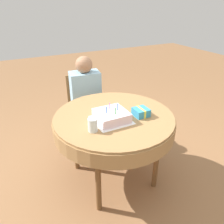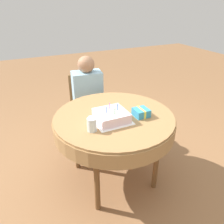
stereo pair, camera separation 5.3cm
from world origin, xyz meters
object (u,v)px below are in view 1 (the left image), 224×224
(gift_box, at_px, (141,112))
(birthday_cake, at_px, (112,116))
(person, at_px, (86,93))
(drinking_glass, at_px, (93,125))
(chair, at_px, (85,106))

(gift_box, bearing_deg, birthday_cake, 170.89)
(person, bearing_deg, drinking_glass, -99.10)
(birthday_cake, bearing_deg, gift_box, -9.11)
(chair, distance_m, birthday_cake, 1.04)
(chair, relative_size, gift_box, 6.19)
(birthday_cake, relative_size, gift_box, 1.95)
(drinking_glass, height_order, gift_box, drinking_glass)
(birthday_cake, distance_m, drinking_glass, 0.23)
(drinking_glass, distance_m, gift_box, 0.50)
(chair, xyz_separation_m, drinking_glass, (-0.32, -1.07, 0.36))
(person, distance_m, gift_box, 0.95)
(person, xyz_separation_m, gift_box, (0.19, -0.93, 0.12))
(person, distance_m, birthday_cake, 0.89)
(chair, distance_m, person, 0.24)
(chair, height_order, birthday_cake, birthday_cake)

